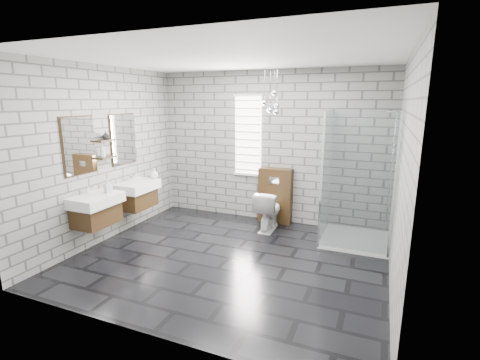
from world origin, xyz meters
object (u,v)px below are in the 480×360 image
Objects in this scene: vanity_left at (94,201)px; cistern_panel at (275,195)px; shower_enclosure at (349,212)px; toilet at (268,210)px; vanity_right at (135,187)px.

vanity_left reaches higher than cistern_panel.
vanity_left is 3.80m from shower_enclosure.
vanity_left reaches higher than toilet.
cistern_panel is 1.43m from shower_enclosure.
vanity_left is 0.77× the size of shower_enclosure.
cistern_panel is (2.07, 2.19, -0.26)m from vanity_left.
cistern_panel is (2.07, 1.28, -0.26)m from vanity_right.
toilet is at bearing 22.82° from vanity_right.
shower_enclosure is at bearing -21.17° from cistern_panel.
vanity_left and vanity_right have the same top height.
cistern_panel is 1.46× the size of toilet.
vanity_left is 3.03m from cistern_panel.
vanity_right is at bearing 90.00° from vanity_left.
vanity_left is at bearing 39.33° from toilet.
vanity_right is 1.57× the size of cistern_panel.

